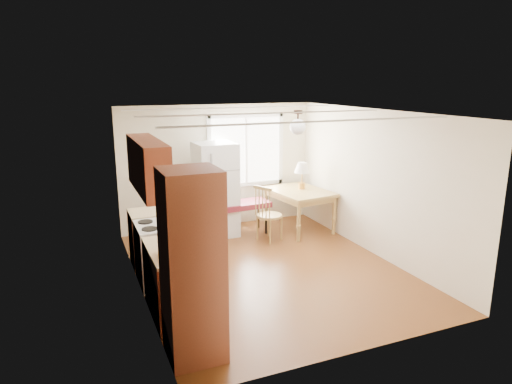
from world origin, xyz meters
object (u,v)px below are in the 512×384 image
refrigerator (215,189)px  chair (266,210)px  bench (235,206)px  dining_table (299,195)px

refrigerator → chair: size_ratio=1.69×
bench → refrigerator: bearing=151.4°
refrigerator → dining_table: 1.69m
chair → dining_table: bearing=-0.4°
chair → bench: bearing=98.7°
bench → dining_table: 1.32m
dining_table → refrigerator: bearing=159.6°
dining_table → chair: (-0.91, -0.40, -0.10)m
bench → chair: bearing=-60.1°
refrigerator → bench: size_ratio=1.29×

